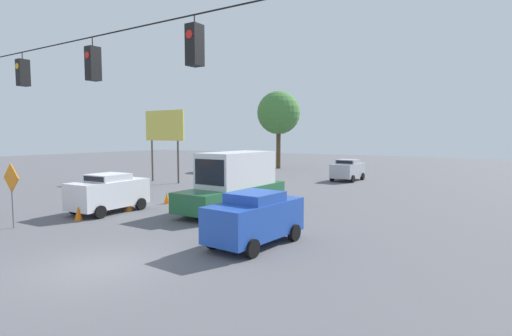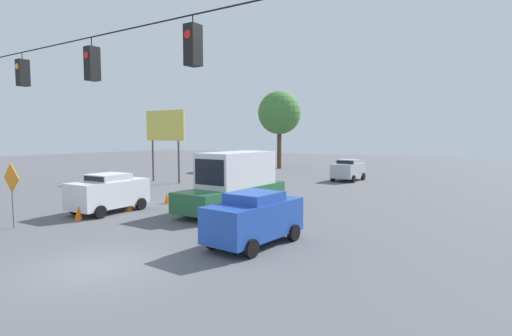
# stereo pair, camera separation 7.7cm
# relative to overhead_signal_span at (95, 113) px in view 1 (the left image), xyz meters

# --- Properties ---
(ground_plane) EXTENTS (140.00, 140.00, 0.00)m
(ground_plane) POSITION_rel_overhead_signal_span_xyz_m (0.03, 0.02, -4.71)
(ground_plane) COLOR #56565B
(overhead_signal_span) EXTENTS (22.89, 0.38, 7.48)m
(overhead_signal_span) POSITION_rel_overhead_signal_span_xyz_m (0.00, 0.00, 0.00)
(overhead_signal_span) COLOR #939399
(overhead_signal_span) RESTS_ON ground_plane
(sedan_white_parked_shoulder) EXTENTS (2.27, 4.15, 2.03)m
(sedan_white_parked_shoulder) POSITION_rel_overhead_signal_span_xyz_m (7.21, -5.69, -3.66)
(sedan_white_parked_shoulder) COLOR silver
(sedan_white_parked_shoulder) RESTS_ON ground_plane
(sedan_blue_crossing_near) EXTENTS (2.18, 4.20, 1.96)m
(sedan_blue_crossing_near) POSITION_rel_overhead_signal_span_xyz_m (-2.64, -4.68, -3.69)
(sedan_blue_crossing_near) COLOR #234CB2
(sedan_blue_crossing_near) RESTS_ON ground_plane
(sedan_silver_withflow_deep) EXTENTS (2.11, 3.87, 1.88)m
(sedan_silver_withflow_deep) POSITION_rel_overhead_signal_span_xyz_m (1.86, -26.54, -3.73)
(sedan_silver_withflow_deep) COLOR #A8AAB2
(sedan_silver_withflow_deep) RESTS_ON ground_plane
(box_truck_green_withflow_mid) EXTENTS (2.52, 7.17, 3.14)m
(box_truck_green_withflow_mid) POSITION_rel_overhead_signal_span_xyz_m (1.96, -9.73, -3.18)
(box_truck_green_withflow_mid) COLOR #236038
(box_truck_green_withflow_mid) RESTS_ON ground_plane
(traffic_cone_nearest) EXTENTS (0.37, 0.37, 0.67)m
(traffic_cone_nearest) POSITION_rel_overhead_signal_span_xyz_m (6.76, -3.64, -4.38)
(traffic_cone_nearest) COLOR orange
(traffic_cone_nearest) RESTS_ON ground_plane
(traffic_cone_second) EXTENTS (0.37, 0.37, 0.67)m
(traffic_cone_second) POSITION_rel_overhead_signal_span_xyz_m (6.64, -6.50, -4.38)
(traffic_cone_second) COLOR orange
(traffic_cone_second) RESTS_ON ground_plane
(traffic_cone_third) EXTENTS (0.37, 0.37, 0.67)m
(traffic_cone_third) POSITION_rel_overhead_signal_span_xyz_m (6.58, -9.22, -4.38)
(traffic_cone_third) COLOR orange
(traffic_cone_third) RESTS_ON ground_plane
(traffic_cone_fourth) EXTENTS (0.37, 0.37, 0.67)m
(traffic_cone_fourth) POSITION_rel_overhead_signal_span_xyz_m (6.79, -11.91, -4.38)
(traffic_cone_fourth) COLOR orange
(traffic_cone_fourth) RESTS_ON ground_plane
(traffic_cone_fifth) EXTENTS (0.37, 0.37, 0.67)m
(traffic_cone_fifth) POSITION_rel_overhead_signal_span_xyz_m (6.58, -14.73, -4.38)
(traffic_cone_fifth) COLOR orange
(traffic_cone_fifth) RESTS_ON ground_plane
(roadside_billboard) EXTENTS (4.44, 0.16, 6.14)m
(roadside_billboard) POSITION_rel_overhead_signal_span_xyz_m (14.61, -16.87, -0.22)
(roadside_billboard) COLOR #4C473D
(roadside_billboard) RESTS_ON ground_plane
(work_zone_sign) EXTENTS (1.27, 0.06, 2.84)m
(work_zone_sign) POSITION_rel_overhead_signal_span_xyz_m (7.64, -1.13, -2.73)
(work_zone_sign) COLOR slate
(work_zone_sign) RESTS_ON ground_plane
(tree_horizon_left) EXTENTS (5.14, 5.14, 9.27)m
(tree_horizon_left) POSITION_rel_overhead_signal_span_xyz_m (13.40, -34.27, 1.94)
(tree_horizon_left) COLOR #4C3823
(tree_horizon_left) RESTS_ON ground_plane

